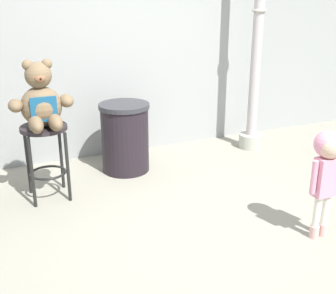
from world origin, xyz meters
TOP-DOWN VIEW (x-y plane):
  - ground_plane at (0.00, 0.00)m, footprint 24.00×24.00m
  - building_wall at (0.00, 2.24)m, footprint 7.77×0.30m
  - bar_stool_with_teddy at (-1.14, 1.15)m, footprint 0.44×0.44m
  - teddy_bear at (-1.14, 1.12)m, footprint 0.59×0.53m
  - child_walking at (0.79, -0.51)m, footprint 0.29×0.23m
  - trash_bin at (-0.22, 1.50)m, footprint 0.56×0.56m
  - lamppost at (1.51, 1.56)m, footprint 0.30×0.30m

SIDE VIEW (x-z plane):
  - ground_plane at x=0.00m, z-range 0.00..0.00m
  - trash_bin at x=-0.22m, z-range 0.00..0.78m
  - bar_stool_with_teddy at x=-1.14m, z-range 0.17..0.91m
  - child_walking at x=0.79m, z-range 0.21..1.12m
  - teddy_bear at x=-1.14m, z-range 0.66..1.28m
  - lamppost at x=1.51m, z-range -0.30..2.68m
  - building_wall at x=0.00m, z-range 0.00..3.21m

